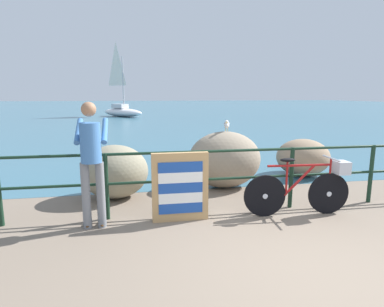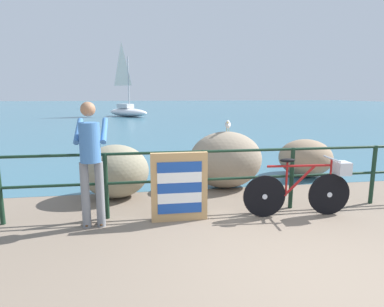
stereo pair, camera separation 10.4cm
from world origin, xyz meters
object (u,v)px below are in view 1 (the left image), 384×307
object	(u,v)px
person_at_railing	(92,159)
breakwater_boulder_main	(225,160)
bicycle	(307,186)
folded_deckchair_stack	(180,187)
sailboat	(122,108)
breakwater_boulder_right	(303,157)
seagull	(227,124)
breakwater_boulder_left	(115,172)

from	to	relation	value
person_at_railing	breakwater_boulder_main	size ratio (longest dim) A/B	1.20
bicycle	folded_deckchair_stack	xyz separation A→B (m)	(-1.98, 0.11, 0.06)
folded_deckchair_stack	sailboat	bearing A→B (deg)	93.92
breakwater_boulder_right	seagull	distance (m)	2.28
folded_deckchair_stack	seagull	size ratio (longest dim) A/B	3.05
sailboat	breakwater_boulder_main	bearing A→B (deg)	-35.66
person_at_railing	breakwater_boulder_left	distance (m)	1.44
person_at_railing	folded_deckchair_stack	size ratio (longest dim) A/B	1.71
folded_deckchair_stack	breakwater_boulder_right	distance (m)	3.93
seagull	sailboat	bearing A→B (deg)	-154.71
folded_deckchair_stack	seagull	distance (m)	2.19
bicycle	breakwater_boulder_right	bearing A→B (deg)	66.10
person_at_railing	breakwater_boulder_left	world-z (taller)	person_at_railing
person_at_railing	seagull	bearing A→B (deg)	-55.90
person_at_railing	seagull	distance (m)	2.98
breakwater_boulder_main	sailboat	size ratio (longest dim) A/B	0.24
breakwater_boulder_main	sailboat	distance (m)	22.10
breakwater_boulder_main	breakwater_boulder_left	xyz separation A→B (m)	(-2.16, -0.33, -0.08)
person_at_railing	folded_deckchair_stack	xyz separation A→B (m)	(1.24, 0.02, -0.47)
seagull	breakwater_boulder_main	bearing A→B (deg)	-25.25
breakwater_boulder_main	breakwater_boulder_right	bearing A→B (deg)	16.75
bicycle	person_at_railing	world-z (taller)	person_at_railing
person_at_railing	seagull	xyz separation A→B (m)	(2.43, 1.71, 0.29)
breakwater_boulder_left	sailboat	distance (m)	22.27
person_at_railing	breakwater_boulder_main	xyz separation A→B (m)	(2.38, 1.66, -0.42)
person_at_railing	breakwater_boulder_right	bearing A→B (deg)	-63.87
breakwater_boulder_main	breakwater_boulder_right	distance (m)	2.17
person_at_railing	folded_deckchair_stack	distance (m)	1.33
folded_deckchair_stack	breakwater_boulder_main	distance (m)	2.00
breakwater_boulder_left	seagull	distance (m)	2.37
breakwater_boulder_left	breakwater_boulder_right	size ratio (longest dim) A/B	0.99
folded_deckchair_stack	breakwater_boulder_left	size ratio (longest dim) A/B	0.86
bicycle	folded_deckchair_stack	size ratio (longest dim) A/B	1.63
breakwater_boulder_main	breakwater_boulder_right	world-z (taller)	breakwater_boulder_main
seagull	breakwater_boulder_left	bearing A→B (deg)	-62.39
breakwater_boulder_left	sailboat	world-z (taller)	sailboat
bicycle	person_at_railing	bearing A→B (deg)	-177.72
bicycle	seagull	world-z (taller)	seagull
breakwater_boulder_left	sailboat	xyz separation A→B (m)	(-0.60, 22.26, 0.22)
person_at_railing	bicycle	bearing A→B (deg)	-92.46
sailboat	breakwater_boulder_right	bearing A→B (deg)	-30.05
breakwater_boulder_left	breakwater_boulder_right	world-z (taller)	breakwater_boulder_left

